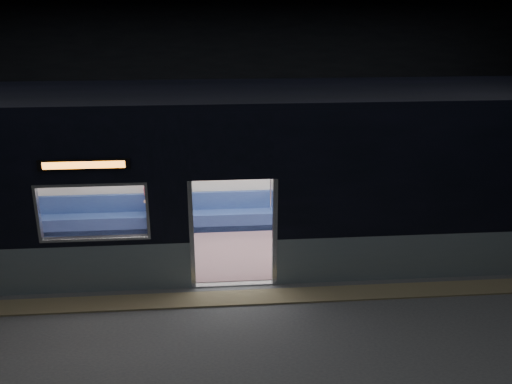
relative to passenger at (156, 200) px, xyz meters
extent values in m
cube|color=#47494C|center=(1.60, -3.55, -0.80)|extent=(24.00, 14.00, 0.01)
cube|color=black|center=(1.60, 3.43, 1.71)|extent=(24.00, 0.04, 5.00)
cube|color=#8C7F59|center=(1.60, -3.00, -0.78)|extent=(22.80, 0.50, 0.03)
cube|color=gray|center=(6.45, -2.49, -0.34)|extent=(8.30, 0.12, 0.90)
cube|color=black|center=(6.45, -2.49, 1.26)|extent=(8.30, 0.12, 2.30)
cube|color=black|center=(1.60, -2.49, 1.83)|extent=(1.40, 0.12, 1.15)
cube|color=#B7BABC|center=(0.86, -2.49, 0.23)|extent=(0.08, 0.14, 2.05)
cube|color=#B7BABC|center=(2.34, -2.49, 0.23)|extent=(0.08, 0.14, 2.05)
cube|color=black|center=(-0.85, -2.57, 1.60)|extent=(1.50, 0.04, 0.18)
cube|color=orange|center=(-0.85, -2.58, 1.60)|extent=(1.34, 0.03, 0.12)
cube|color=beige|center=(1.60, 0.39, 0.81)|extent=(18.00, 0.12, 3.20)
cube|color=black|center=(1.60, -1.05, 2.48)|extent=(18.00, 3.00, 0.15)
cube|color=#876269|center=(1.60, -1.05, -0.77)|extent=(17.76, 2.76, 0.04)
cube|color=beige|center=(1.60, -1.05, 1.56)|extent=(17.76, 2.76, 0.10)
cube|color=navy|center=(1.60, 0.07, -0.55)|extent=(11.00, 0.48, 0.41)
cube|color=navy|center=(1.60, 0.26, -0.14)|extent=(11.00, 0.10, 0.40)
cube|color=#76565C|center=(-1.70, -2.14, -0.55)|extent=(4.40, 0.48, 0.41)
cube|color=#76565C|center=(4.90, -2.14, -0.55)|extent=(4.40, 0.48, 0.41)
cylinder|color=silver|center=(0.65, -2.18, 0.38)|extent=(0.04, 0.04, 2.26)
cylinder|color=silver|center=(0.65, 0.08, 0.38)|extent=(0.04, 0.04, 2.26)
cylinder|color=silver|center=(2.55, -2.18, 0.38)|extent=(0.04, 0.04, 2.26)
cylinder|color=silver|center=(2.55, 0.08, 0.38)|extent=(0.04, 0.04, 2.26)
cylinder|color=silver|center=(1.60, 0.03, 1.16)|extent=(11.00, 0.03, 0.03)
cube|color=black|center=(-0.10, -0.15, -0.26)|extent=(0.17, 0.46, 0.16)
cube|color=black|center=(0.10, -0.15, -0.26)|extent=(0.17, 0.46, 0.16)
cylinder|color=black|center=(-0.10, -0.36, -0.54)|extent=(0.11, 0.11, 0.43)
cylinder|color=black|center=(0.10, -0.36, -0.54)|extent=(0.11, 0.11, 0.43)
cube|color=#C86176|center=(0.00, 0.04, -0.24)|extent=(0.39, 0.21, 0.19)
cylinder|color=#C86176|center=(0.00, 0.07, 0.10)|extent=(0.37, 0.37, 0.51)
sphere|color=tan|center=(0.00, 0.05, 0.46)|extent=(0.20, 0.20, 0.20)
sphere|color=black|center=(0.00, 0.09, 0.50)|extent=(0.21, 0.21, 0.21)
cube|color=black|center=(0.02, -0.22, -0.12)|extent=(0.34, 0.32, 0.13)
cube|color=white|center=(5.76, 0.31, 0.71)|extent=(1.07, 0.03, 0.70)
camera|label=1|loc=(1.27, -11.33, 4.15)|focal=38.00mm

